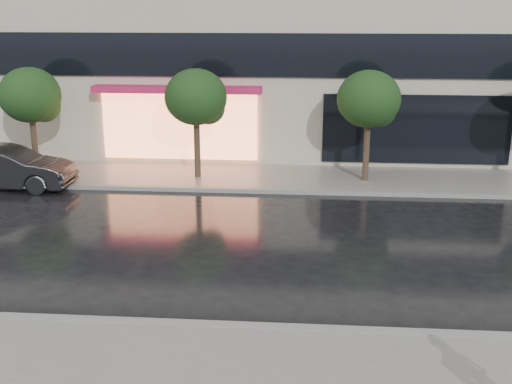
# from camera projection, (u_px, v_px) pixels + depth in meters

# --- Properties ---
(ground) EXTENTS (120.00, 120.00, 0.00)m
(ground) POSITION_uv_depth(u_px,v_px,m) (260.00, 308.00, 13.49)
(ground) COLOR black
(ground) RESTS_ON ground
(sidewalk_far) EXTENTS (60.00, 3.50, 0.12)m
(sidewalk_far) POSITION_uv_depth(u_px,v_px,m) (281.00, 178.00, 23.27)
(sidewalk_far) COLOR slate
(sidewalk_far) RESTS_ON ground
(curb_near) EXTENTS (60.00, 0.25, 0.14)m
(curb_near) POSITION_uv_depth(u_px,v_px,m) (256.00, 328.00, 12.51)
(curb_near) COLOR gray
(curb_near) RESTS_ON ground
(curb_far) EXTENTS (60.00, 0.25, 0.14)m
(curb_far) POSITION_uv_depth(u_px,v_px,m) (279.00, 191.00, 21.59)
(curb_far) COLOR gray
(curb_far) RESTS_ON ground
(tree_far_west) EXTENTS (2.20, 2.20, 3.99)m
(tree_far_west) POSITION_uv_depth(u_px,v_px,m) (32.00, 97.00, 22.93)
(tree_far_west) COLOR #33261C
(tree_far_west) RESTS_ON ground
(tree_mid_west) EXTENTS (2.20, 2.20, 3.99)m
(tree_mid_west) POSITION_uv_depth(u_px,v_px,m) (198.00, 99.00, 22.47)
(tree_mid_west) COLOR #33261C
(tree_mid_west) RESTS_ON ground
(tree_mid_east) EXTENTS (2.20, 2.20, 3.99)m
(tree_mid_east) POSITION_uv_depth(u_px,v_px,m) (370.00, 101.00, 22.01)
(tree_mid_east) COLOR #33261C
(tree_mid_east) RESTS_ON ground
(parked_car) EXTENTS (4.45, 1.56, 1.47)m
(parked_car) POSITION_uv_depth(u_px,v_px,m) (7.00, 168.00, 21.93)
(parked_car) COLOR black
(parked_car) RESTS_ON ground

